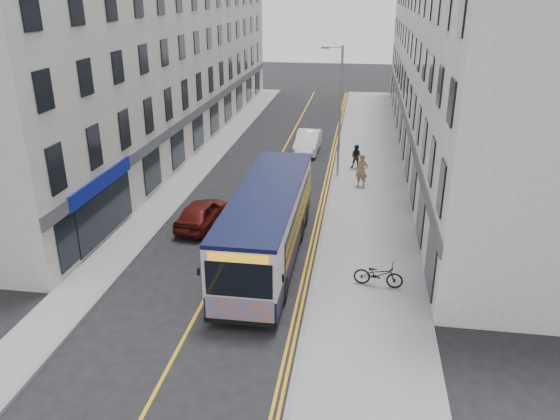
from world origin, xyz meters
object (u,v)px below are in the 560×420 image
(pedestrian_near, at_px, (362,171))
(car_white, at_px, (308,142))
(car_maroon, at_px, (202,213))
(city_bus, at_px, (268,222))
(streetlamp, at_px, (339,108))
(bicycle, at_px, (378,274))
(pedestrian_far, at_px, (357,157))

(pedestrian_near, bearing_deg, car_white, 136.40)
(car_maroon, bearing_deg, city_bus, 148.22)
(streetlamp, height_order, bicycle, streetlamp)
(streetlamp, bearing_deg, car_white, 113.87)
(city_bus, xyz_separation_m, pedestrian_near, (3.90, 9.79, -0.68))
(car_white, bearing_deg, city_bus, -88.57)
(streetlamp, xyz_separation_m, car_white, (-2.37, 5.35, -3.63))
(car_white, bearing_deg, car_maroon, -103.80)
(pedestrian_far, bearing_deg, car_maroon, -120.93)
(bicycle, relative_size, car_white, 0.42)
(streetlamp, relative_size, bicycle, 4.13)
(pedestrian_near, bearing_deg, pedestrian_far, 114.07)
(city_bus, distance_m, pedestrian_far, 13.81)
(streetlamp, relative_size, city_bus, 0.71)
(streetlamp, xyz_separation_m, bicycle, (2.41, -13.67, -3.75))
(city_bus, distance_m, bicycle, 5.21)
(streetlamp, xyz_separation_m, car_maroon, (-6.17, -8.75, -3.68))
(pedestrian_near, bearing_deg, car_maroon, -120.75)
(bicycle, xyz_separation_m, pedestrian_near, (-0.84, 11.64, 0.48))
(streetlamp, xyz_separation_m, pedestrian_far, (1.22, 1.49, -3.47))
(streetlamp, height_order, city_bus, streetlamp)
(pedestrian_near, bearing_deg, city_bus, -93.39)
(bicycle, height_order, car_maroon, car_maroon)
(pedestrian_near, distance_m, pedestrian_far, 3.55)
(pedestrian_near, distance_m, car_white, 8.38)
(city_bus, bearing_deg, car_white, 90.15)
(pedestrian_near, distance_m, car_maroon, 10.26)
(streetlamp, distance_m, car_white, 6.89)
(pedestrian_near, xyz_separation_m, car_maroon, (-7.74, -6.72, -0.41))
(bicycle, bearing_deg, pedestrian_far, 11.09)
(bicycle, bearing_deg, city_bus, 75.33)
(city_bus, bearing_deg, bicycle, -21.27)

